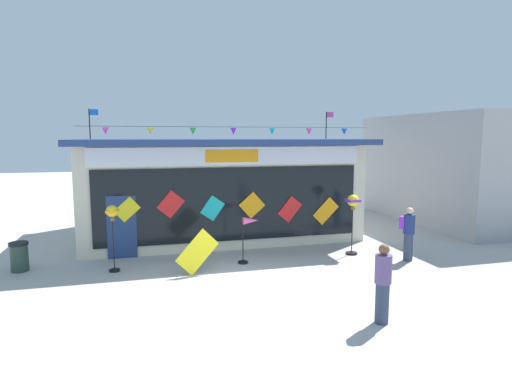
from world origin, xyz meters
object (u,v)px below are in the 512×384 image
Objects in this scene: trash_bin at (19,257)px; display_kite_on_ground at (197,252)px; wind_spinner_left at (249,228)px; wind_spinner_center_left at (353,206)px; kite_shop_building at (217,186)px; person_near_camera at (408,233)px; wind_spinner_far_left at (112,218)px; person_mid_plaza at (383,283)px.

trash_bin is 5.16m from display_kite_on_ground.
wind_spinner_left is at bearing 21.95° from display_kite_on_ground.
wind_spinner_center_left reaches higher than display_kite_on_ground.
kite_shop_building reaches higher than wind_spinner_center_left.
wind_spinner_center_left is at bearing 102.36° from person_near_camera.
wind_spinner_far_left reaches higher than wind_spinner_left.
display_kite_on_ground is (2.28, -0.84, -0.92)m from wind_spinner_far_left.
kite_shop_building is at bearing 129.93° from wind_spinner_center_left.
wind_spinner_left is (3.94, -0.18, -0.47)m from wind_spinner_far_left.
trash_bin is (-6.57, 0.90, -0.65)m from wind_spinner_left.
wind_spinner_center_left is (3.70, -4.42, -0.30)m from kite_shop_building.
kite_shop_building is 5.73m from wind_spinner_far_left.
person_mid_plaza is (-3.21, -3.83, -0.03)m from person_near_camera.
wind_spinner_center_left is at bearing -76.76° from person_mid_plaza.
kite_shop_building reaches higher than trash_bin.
display_kite_on_ground is at bearing 138.65° from person_near_camera.
kite_shop_building reaches higher than person_near_camera.
kite_shop_building is at bearing 92.57° from wind_spinner_left.
trash_bin is at bearing -1.03° from person_mid_plaza.
display_kite_on_ground is at bearing -105.72° from kite_shop_building.
kite_shop_building reaches higher than person_mid_plaza.
wind_spinner_left is 6.67m from trash_bin.
wind_spinner_center_left reaches higher than wind_spinner_far_left.
person_near_camera is 5.00m from person_mid_plaza.
trash_bin is (-10.07, 0.81, -1.16)m from wind_spinner_center_left.
display_kite_on_ground is at bearing -171.73° from wind_spinner_center_left.
person_mid_plaza is at bearing -78.91° from kite_shop_building.
wind_spinner_center_left is at bearing -0.72° from wind_spinner_far_left.
person_mid_plaza reaches higher than display_kite_on_ground.
wind_spinner_center_left is at bearing -4.62° from trash_bin.
person_near_camera is (5.04, -5.53, -1.01)m from kite_shop_building.
wind_spinner_left is 0.72× the size of wind_spinner_center_left.
wind_spinner_center_left is (3.50, 0.08, 0.51)m from wind_spinner_left.
person_mid_plaza is at bearing -168.21° from person_near_camera.
wind_spinner_far_left is 7.54m from person_mid_plaza.
person_near_camera is at bearing -9.53° from trash_bin.
person_near_camera is at bearing -11.92° from wind_spinner_left.
wind_spinner_center_left reaches higher than wind_spinner_left.
person_mid_plaza is 5.33m from display_kite_on_ground.
display_kite_on_ground is (-3.29, 4.18, -0.22)m from person_mid_plaza.
kite_shop_building is 5.35× the size of wind_spinner_far_left.
wind_spinner_center_left is 1.18× the size of person_near_camera.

